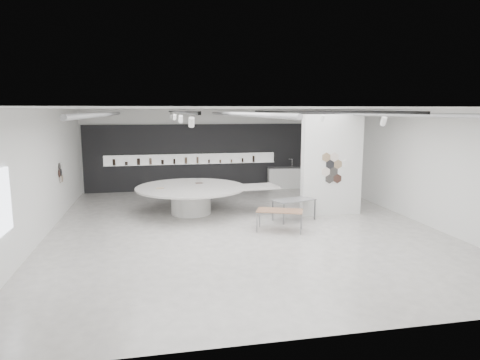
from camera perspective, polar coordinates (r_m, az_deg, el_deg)
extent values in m
cube|color=beige|center=(14.01, 0.21, -6.24)|extent=(12.00, 14.00, 0.01)
cube|color=silver|center=(13.50, 0.22, 9.54)|extent=(12.00, 14.00, 0.01)
cube|color=white|center=(20.49, -3.73, 4.09)|extent=(12.00, 0.01, 3.80)
cube|color=white|center=(7.03, 11.81, -6.13)|extent=(12.00, 0.01, 3.80)
cube|color=white|center=(15.94, 21.88, 1.97)|extent=(0.01, 14.00, 3.80)
cube|color=white|center=(13.75, -25.11, 0.69)|extent=(0.01, 14.00, 3.80)
cylinder|color=#939396|center=(13.81, -17.76, 8.33)|extent=(0.12, 12.00, 0.12)
cylinder|color=#939396|center=(13.99, -0.20, 8.77)|extent=(0.12, 12.00, 0.12)
cylinder|color=#939396|center=(15.37, 15.53, 8.48)|extent=(0.12, 12.00, 0.12)
cube|color=black|center=(13.24, -8.40, 8.99)|extent=(0.05, 13.00, 0.06)
cylinder|color=white|center=(8.26, -6.49, 7.67)|extent=(0.11, 0.18, 0.21)
cylinder|color=white|center=(11.55, -7.92, 8.08)|extent=(0.11, 0.18, 0.21)
cylinder|color=white|center=(14.84, -8.72, 8.31)|extent=(0.11, 0.18, 0.21)
cylinder|color=white|center=(18.14, -9.22, 8.45)|extent=(0.11, 0.18, 0.21)
cube|color=black|center=(14.04, 8.34, 9.00)|extent=(0.05, 13.00, 0.06)
cylinder|color=white|center=(9.48, 18.59, 7.45)|extent=(0.11, 0.18, 0.21)
cylinder|color=white|center=(12.45, 10.97, 8.08)|extent=(0.11, 0.18, 0.21)
cylinder|color=white|center=(15.56, 6.33, 8.40)|extent=(0.11, 0.18, 0.21)
cylinder|color=white|center=(18.73, 3.24, 8.58)|extent=(0.11, 0.18, 0.21)
cube|color=white|center=(10.44, -29.31, -2.66)|extent=(0.05, 1.20, 1.40)
cylinder|color=silver|center=(16.24, -22.81, 0.07)|extent=(0.03, 0.28, 0.28)
cylinder|color=#967D5C|center=(16.49, -22.64, 0.21)|extent=(0.03, 0.28, 0.28)
cylinder|color=black|center=(16.33, -22.77, 0.94)|extent=(0.03, 0.28, 0.28)
cylinder|color=#3D251E|center=(16.08, -22.95, 0.80)|extent=(0.03, 0.28, 0.28)
cylinder|color=black|center=(16.18, -22.91, 1.68)|extent=(0.03, 0.28, 0.28)
cylinder|color=white|center=(16.43, -22.74, 1.79)|extent=(0.03, 0.28, 0.28)
cube|color=black|center=(20.46, -3.69, 3.10)|extent=(11.80, 0.10, 3.10)
cube|color=white|center=(20.29, -6.47, 2.81)|extent=(8.00, 0.06, 0.46)
cube|color=white|center=(20.26, -6.44, 2.16)|extent=(8.00, 0.18, 0.02)
cylinder|color=black|center=(20.25, -16.45, 2.28)|extent=(0.13, 0.13, 0.29)
cylinder|color=black|center=(20.22, -14.91, 2.14)|extent=(0.13, 0.13, 0.15)
cylinder|color=black|center=(20.18, -13.38, 2.40)|extent=(0.14, 0.14, 0.30)
cylinder|color=brown|center=(20.17, -11.84, 2.45)|extent=(0.12, 0.12, 0.29)
cylinder|color=black|center=(20.18, -10.29, 2.38)|extent=(0.12, 0.12, 0.21)
cylinder|color=black|center=(20.19, -8.75, 2.48)|extent=(0.10, 0.10, 0.25)
cylinder|color=brown|center=(20.22, -7.22, 2.59)|extent=(0.12, 0.12, 0.30)
cylinder|color=brown|center=(20.27, -5.69, 2.66)|extent=(0.10, 0.10, 0.31)
cylinder|color=black|center=(20.33, -4.16, 2.50)|extent=(0.09, 0.09, 0.17)
cylinder|color=brown|center=(20.41, -2.65, 2.52)|extent=(0.10, 0.10, 0.16)
cylinder|color=brown|center=(20.50, -1.14, 2.55)|extent=(0.09, 0.09, 0.15)
cylinder|color=black|center=(20.60, 0.34, 2.66)|extent=(0.09, 0.09, 0.21)
cylinder|color=black|center=(20.71, 1.82, 2.84)|extent=(0.11, 0.11, 0.31)
cube|color=white|center=(15.64, 12.13, 1.93)|extent=(2.20, 0.35, 3.60)
cylinder|color=black|center=(15.50, 12.38, 1.11)|extent=(0.34, 0.03, 0.34)
cylinder|color=white|center=(15.62, 13.38, 1.13)|extent=(0.34, 0.03, 0.34)
cylinder|color=silver|center=(15.38, 11.37, 1.08)|extent=(0.34, 0.03, 0.34)
cylinder|color=#967D5C|center=(15.52, 12.92, 2.07)|extent=(0.34, 0.03, 0.34)
cylinder|color=black|center=(15.40, 11.91, 2.05)|extent=(0.34, 0.03, 0.34)
cylinder|color=#3D251E|center=(15.59, 12.85, 0.18)|extent=(0.34, 0.03, 0.34)
cylinder|color=black|center=(15.47, 11.85, 0.15)|extent=(0.34, 0.03, 0.34)
cylinder|color=white|center=(15.65, 13.91, 2.08)|extent=(0.34, 0.03, 0.34)
cylinder|color=silver|center=(15.43, 12.45, 3.01)|extent=(0.34, 0.03, 0.34)
cylinder|color=#967D5C|center=(15.32, 11.43, 2.99)|extent=(0.34, 0.03, 0.34)
cylinder|color=white|center=(15.72, -6.56, -2.81)|extent=(1.57, 1.57, 0.94)
cylinder|color=beige|center=(15.62, -6.59, -1.01)|extent=(4.35, 4.35, 0.07)
cube|color=beige|center=(15.64, 1.76, -0.92)|extent=(1.87, 1.27, 0.06)
cube|color=#967D5C|center=(15.46, -10.62, -1.07)|extent=(0.29, 0.23, 0.01)
cube|color=#3D251E|center=(16.34, -5.50, -0.39)|extent=(0.29, 0.23, 0.01)
cube|color=#8C6148|center=(13.43, 5.33, -4.08)|extent=(1.58, 1.18, 0.03)
cube|color=slate|center=(13.28, 2.28, -5.68)|extent=(0.05, 0.05, 0.64)
cube|color=slate|center=(13.89, 2.66, -5.01)|extent=(0.05, 0.05, 0.64)
cube|color=slate|center=(13.16, 8.12, -5.90)|extent=(0.05, 0.05, 0.64)
cube|color=slate|center=(13.78, 8.23, -5.22)|extent=(0.05, 0.05, 0.64)
cube|color=gray|center=(14.77, 7.23, -2.64)|extent=(1.57, 1.14, 0.03)
cube|color=slate|center=(14.21, 5.85, -4.59)|extent=(0.05, 0.05, 0.70)
cube|color=slate|center=(14.70, 4.39, -4.10)|extent=(0.05, 0.05, 0.70)
cube|color=slate|center=(15.03, 9.95, -3.92)|extent=(0.05, 0.05, 0.70)
cube|color=slate|center=(15.50, 8.43, -3.48)|extent=(0.05, 0.05, 0.70)
cube|color=white|center=(20.97, 6.14, 0.29)|extent=(1.79, 0.83, 0.97)
cube|color=gray|center=(20.90, 6.16, 1.65)|extent=(1.84, 0.88, 0.03)
cylinder|color=silver|center=(21.10, 6.95, 2.28)|extent=(0.03, 0.03, 0.39)
cylinder|color=silver|center=(21.06, 6.73, 2.78)|extent=(0.17, 0.04, 0.03)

